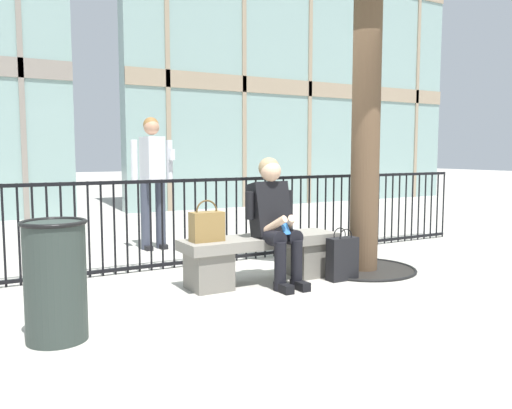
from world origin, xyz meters
name	(u,v)px	position (x,y,z in m)	size (l,w,h in m)	color
ground_plane	(261,282)	(0.00, 0.00, 0.00)	(60.00, 60.00, 0.00)	#B2ADA3
stone_bench	(261,254)	(0.00, 0.00, 0.27)	(1.60, 0.44, 0.45)	gray
seated_person_with_phone	(274,217)	(0.07, -0.13, 0.65)	(0.52, 0.66, 1.21)	black
handbag_on_bench	(207,226)	(-0.58, -0.01, 0.59)	(0.30, 0.15, 0.38)	olive
shopping_bag	(342,258)	(0.73, -0.34, 0.22)	(0.31, 0.13, 0.52)	black
bystander_at_railing	(152,172)	(-0.33, 2.23, 1.00)	(0.55, 0.38, 1.71)	#383D4C
plaza_railing	(216,220)	(0.00, 1.00, 0.49)	(7.48, 0.04, 0.97)	black
trash_can	(55,280)	(-2.00, -0.71, 0.42)	(0.43, 0.43, 0.82)	#2D3833
building_facade_right	(306,18)	(5.06, 6.49, 4.51)	(9.11, 0.43, 9.00)	#84A39E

